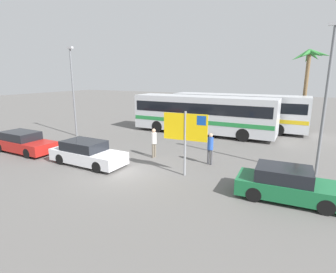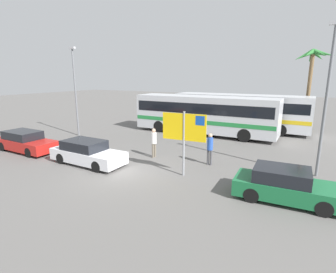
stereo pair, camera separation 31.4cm
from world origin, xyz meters
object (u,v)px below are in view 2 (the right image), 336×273
object	(u,v)px
bus_front_coach	(204,113)
pedestrian_near_sign	(210,146)
ferry_sign	(185,130)
car_green	(286,185)
car_red	(25,142)
pedestrian_by_bus	(154,140)
car_white	(87,153)
bus_rear_coach	(239,110)

from	to	relation	value
bus_front_coach	pedestrian_near_sign	world-z (taller)	bus_front_coach
bus_front_coach	ferry_sign	distance (m)	9.90
bus_front_coach	pedestrian_near_sign	xyz separation A→B (m)	(3.22, -7.36, -0.73)
car_green	car_red	bearing A→B (deg)	179.26
car_green	pedestrian_by_bus	bearing A→B (deg)	159.94
car_white	pedestrian_near_sign	bearing A→B (deg)	28.20
bus_front_coach	ferry_sign	world-z (taller)	ferry_sign
bus_front_coach	car_green	size ratio (longest dim) A/B	2.93
pedestrian_near_sign	car_green	bearing A→B (deg)	-118.92
bus_rear_coach	car_white	xyz separation A→B (m)	(-5.01, -13.80, -1.15)
car_white	pedestrian_near_sign	size ratio (longest dim) A/B	2.48
car_white	pedestrian_near_sign	xyz separation A→B (m)	(6.08, 3.12, 0.42)
bus_front_coach	car_white	bearing A→B (deg)	-105.29
bus_front_coach	pedestrian_by_bus	size ratio (longest dim) A/B	6.68
bus_front_coach	pedestrian_near_sign	distance (m)	8.07
bus_rear_coach	ferry_sign	distance (m)	12.84
ferry_sign	pedestrian_near_sign	size ratio (longest dim) A/B	1.79
car_green	pedestrian_near_sign	size ratio (longest dim) A/B	2.27
pedestrian_near_sign	ferry_sign	bearing A→B (deg)	170.09
car_white	bus_rear_coach	bearing A→B (deg)	71.08
pedestrian_near_sign	pedestrian_by_bus	distance (m)	3.44
bus_rear_coach	car_green	world-z (taller)	bus_rear_coach
ferry_sign	car_green	size ratio (longest dim) A/B	0.79
bus_front_coach	pedestrian_by_bus	bearing A→B (deg)	-91.55
pedestrian_near_sign	pedestrian_by_bus	bearing A→B (deg)	99.09
bus_rear_coach	pedestrian_by_bus	world-z (taller)	bus_rear_coach
bus_rear_coach	car_green	xyz separation A→B (m)	(5.18, -13.32, -1.15)
bus_rear_coach	car_white	distance (m)	14.72
bus_front_coach	bus_rear_coach	size ratio (longest dim) A/B	1.00
ferry_sign	pedestrian_near_sign	distance (m)	2.55
car_white	pedestrian_by_bus	xyz separation A→B (m)	(2.66, 2.81, 0.42)
car_white	pedestrian_by_bus	distance (m)	3.89
ferry_sign	car_white	world-z (taller)	ferry_sign
car_green	pedestrian_by_bus	distance (m)	7.90
bus_rear_coach	ferry_sign	size ratio (longest dim) A/B	3.72
bus_front_coach	ferry_sign	xyz separation A→B (m)	(2.69, -9.51, 0.54)
ferry_sign	car_green	xyz separation A→B (m)	(4.63, -0.50, -1.69)
bus_front_coach	pedestrian_near_sign	bearing A→B (deg)	-66.40
bus_front_coach	pedestrian_near_sign	size ratio (longest dim) A/B	6.66
car_green	pedestrian_near_sign	world-z (taller)	pedestrian_near_sign
car_white	car_red	size ratio (longest dim) A/B	0.97
bus_rear_coach	car_green	distance (m)	14.34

